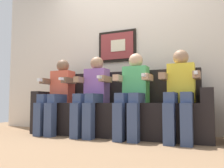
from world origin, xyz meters
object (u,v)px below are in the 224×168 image
object	(u,v)px
couch	(117,113)
person_right_center	(133,91)
person_left_center	(93,92)
person_rightmost	(180,90)
person_leftmost	(58,92)

from	to	relation	value
couch	person_right_center	xyz separation A→B (m)	(0.29, -0.17, 0.29)
person_left_center	person_rightmost	distance (m)	1.17
couch	person_right_center	size ratio (longest dim) A/B	2.23
couch	person_right_center	distance (m)	0.45
person_right_center	person_rightmost	bearing A→B (deg)	0.00
couch	person_leftmost	world-z (taller)	person_leftmost
person_leftmost	person_right_center	size ratio (longest dim) A/B	1.00
person_leftmost	person_right_center	distance (m)	1.17
couch	person_right_center	world-z (taller)	person_right_center
person_leftmost	person_left_center	distance (m)	0.58
person_left_center	person_right_center	distance (m)	0.58
person_left_center	person_right_center	size ratio (longest dim) A/B	1.00
couch	person_leftmost	distance (m)	0.94
couch	person_left_center	bearing A→B (deg)	-149.93
person_right_center	person_left_center	bearing A→B (deg)	180.00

